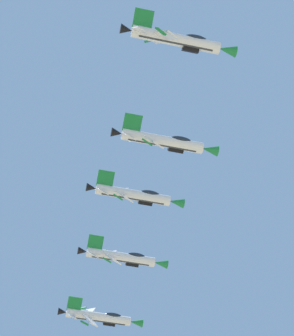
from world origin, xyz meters
The scene contains 5 objects.
fighter_jet_lead centered at (-24.87, 98.17, 85.68)m, with size 15.34×8.39×8.23m.
fighter_jet_left_wing centered at (-18.36, 84.43, 87.26)m, with size 15.34×8.33×8.02m.
fighter_jet_right_wing centered at (-13.82, 69.63, 86.58)m, with size 15.34×8.43×8.38m.
fighter_jet_left_outer centered at (-7.51, 57.50, 84.00)m, with size 15.34×8.49×8.58m.
fighter_jet_right_outer centered at (-3.64, 42.33, 86.09)m, with size 15.34×8.32×7.99m.
Camera 1 is at (-0.50, -7.13, 1.69)m, focal length 77.36 mm.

